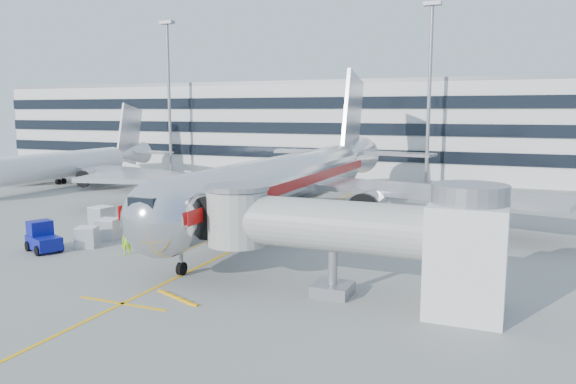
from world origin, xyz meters
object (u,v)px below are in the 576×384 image
at_px(cargo_container_right, 108,229).
at_px(ramp_worker, 127,241).
at_px(main_jet, 294,179).
at_px(baggage_tug, 43,238).
at_px(belt_loader, 198,226).
at_px(cargo_container_left, 101,216).
at_px(cargo_container_front, 87,237).

relative_size(cargo_container_right, ramp_worker, 0.98).
distance_m(main_jet, baggage_tug, 23.06).
distance_m(belt_loader, cargo_container_right, 7.52).
height_order(baggage_tug, cargo_container_left, baggage_tug).
bearing_deg(baggage_tug, cargo_container_right, 68.65).
xyz_separation_m(cargo_container_left, cargo_container_front, (4.57, -6.94, -0.11)).
relative_size(cargo_container_left, cargo_container_right, 1.00).
distance_m(baggage_tug, cargo_container_right, 5.52).
bearing_deg(cargo_container_left, baggage_tug, -75.92).
bearing_deg(cargo_container_right, belt_loader, 39.64).
bearing_deg(belt_loader, cargo_container_right, -140.36).
bearing_deg(cargo_container_left, cargo_container_right, -43.62).
distance_m(belt_loader, baggage_tug, 12.63).
distance_m(belt_loader, cargo_container_left, 10.15).
relative_size(belt_loader, ramp_worker, 2.66).
bearing_deg(belt_loader, ramp_worker, -97.47).
height_order(main_jet, cargo_container_right, main_jet).
bearing_deg(baggage_tug, belt_loader, 51.87).
xyz_separation_m(cargo_container_left, cargo_container_right, (4.33, -4.13, -0.05)).
distance_m(cargo_container_front, ramp_worker, 4.52).
bearing_deg(cargo_container_left, cargo_container_front, -56.65).
relative_size(cargo_container_left, cargo_container_front, 0.97).
xyz_separation_m(belt_loader, ramp_worker, (-1.09, -8.28, 0.29)).
bearing_deg(main_jet, cargo_container_front, -125.13).
bearing_deg(cargo_container_right, ramp_worker, -36.52).
bearing_deg(main_jet, baggage_tug, -126.39).
height_order(belt_loader, baggage_tug, belt_loader).
xyz_separation_m(main_jet, cargo_container_left, (-15.87, -9.11, -3.29)).
height_order(main_jet, baggage_tug, main_jet).
relative_size(baggage_tug, cargo_container_right, 1.80).
height_order(belt_loader, cargo_container_front, belt_loader).
relative_size(baggage_tug, cargo_container_front, 1.75).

